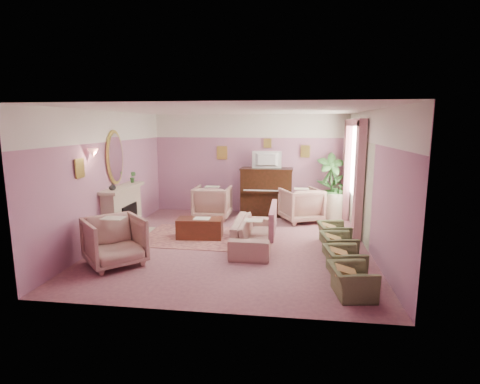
# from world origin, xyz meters

# --- Properties ---
(floor) EXTENTS (5.50, 6.00, 0.01)m
(floor) POSITION_xyz_m (0.00, 0.00, 0.00)
(floor) COLOR #8C5761
(floor) RESTS_ON ground
(ceiling) EXTENTS (5.50, 6.00, 0.01)m
(ceiling) POSITION_xyz_m (0.00, 0.00, 2.80)
(ceiling) COLOR white
(ceiling) RESTS_ON wall_back
(wall_back) EXTENTS (5.50, 0.02, 2.80)m
(wall_back) POSITION_xyz_m (0.00, 3.00, 1.40)
(wall_back) COLOR slate
(wall_back) RESTS_ON floor
(wall_front) EXTENTS (5.50, 0.02, 2.80)m
(wall_front) POSITION_xyz_m (0.00, -3.00, 1.40)
(wall_front) COLOR slate
(wall_front) RESTS_ON floor
(wall_left) EXTENTS (0.02, 6.00, 2.80)m
(wall_left) POSITION_xyz_m (-2.75, 0.00, 1.40)
(wall_left) COLOR slate
(wall_left) RESTS_ON floor
(wall_right) EXTENTS (0.02, 6.00, 2.80)m
(wall_right) POSITION_xyz_m (2.75, 0.00, 1.40)
(wall_right) COLOR slate
(wall_right) RESTS_ON floor
(picture_rail_band) EXTENTS (5.50, 0.01, 0.65)m
(picture_rail_band) POSITION_xyz_m (0.00, 2.99, 2.47)
(picture_rail_band) COLOR silver
(picture_rail_band) RESTS_ON wall_back
(stripe_panel) EXTENTS (0.01, 3.00, 2.15)m
(stripe_panel) POSITION_xyz_m (2.73, 1.30, 1.07)
(stripe_panel) COLOR beige
(stripe_panel) RESTS_ON wall_right
(fireplace_surround) EXTENTS (0.30, 1.40, 1.10)m
(fireplace_surround) POSITION_xyz_m (-2.59, 0.20, 0.55)
(fireplace_surround) COLOR #BEAF93
(fireplace_surround) RESTS_ON floor
(fireplace_inset) EXTENTS (0.18, 0.72, 0.68)m
(fireplace_inset) POSITION_xyz_m (-2.49, 0.20, 0.40)
(fireplace_inset) COLOR black
(fireplace_inset) RESTS_ON floor
(fire_ember) EXTENTS (0.06, 0.54, 0.10)m
(fire_ember) POSITION_xyz_m (-2.45, 0.20, 0.22)
(fire_ember) COLOR #EE3503
(fire_ember) RESTS_ON floor
(mantel_shelf) EXTENTS (0.40, 1.55, 0.07)m
(mantel_shelf) POSITION_xyz_m (-2.56, 0.20, 1.12)
(mantel_shelf) COLOR #BEAF93
(mantel_shelf) RESTS_ON fireplace_surround
(hearth) EXTENTS (0.55, 1.50, 0.02)m
(hearth) POSITION_xyz_m (-2.39, 0.20, 0.01)
(hearth) COLOR #BEAF93
(hearth) RESTS_ON floor
(mirror_frame) EXTENTS (0.04, 0.72, 1.20)m
(mirror_frame) POSITION_xyz_m (-2.70, 0.20, 1.80)
(mirror_frame) COLOR gold
(mirror_frame) RESTS_ON wall_left
(mirror_glass) EXTENTS (0.01, 0.60, 1.06)m
(mirror_glass) POSITION_xyz_m (-2.67, 0.20, 1.80)
(mirror_glass) COLOR white
(mirror_glass) RESTS_ON wall_left
(sconce_shade) EXTENTS (0.20, 0.20, 0.16)m
(sconce_shade) POSITION_xyz_m (-2.62, -0.85, 1.98)
(sconce_shade) COLOR #FF8D7A
(sconce_shade) RESTS_ON wall_left
(piano) EXTENTS (1.40, 0.60, 1.30)m
(piano) POSITION_xyz_m (0.50, 2.68, 0.65)
(piano) COLOR black
(piano) RESTS_ON floor
(piano_keyshelf) EXTENTS (1.30, 0.12, 0.06)m
(piano_keyshelf) POSITION_xyz_m (0.50, 2.33, 0.72)
(piano_keyshelf) COLOR black
(piano_keyshelf) RESTS_ON piano
(piano_keys) EXTENTS (1.20, 0.08, 0.02)m
(piano_keys) POSITION_xyz_m (0.50, 2.33, 0.76)
(piano_keys) COLOR white
(piano_keys) RESTS_ON piano
(piano_top) EXTENTS (1.45, 0.65, 0.04)m
(piano_top) POSITION_xyz_m (0.50, 2.68, 1.31)
(piano_top) COLOR black
(piano_top) RESTS_ON piano
(television) EXTENTS (0.80, 0.12, 0.48)m
(television) POSITION_xyz_m (0.50, 2.63, 1.60)
(television) COLOR black
(television) RESTS_ON piano
(print_back_left) EXTENTS (0.30, 0.03, 0.38)m
(print_back_left) POSITION_xyz_m (-0.80, 2.96, 1.72)
(print_back_left) COLOR gold
(print_back_left) RESTS_ON wall_back
(print_back_right) EXTENTS (0.26, 0.03, 0.34)m
(print_back_right) POSITION_xyz_m (1.55, 2.96, 1.78)
(print_back_right) COLOR gold
(print_back_right) RESTS_ON wall_back
(print_back_mid) EXTENTS (0.22, 0.03, 0.26)m
(print_back_mid) POSITION_xyz_m (0.50, 2.96, 2.00)
(print_back_mid) COLOR gold
(print_back_mid) RESTS_ON wall_back
(print_left_wall) EXTENTS (0.03, 0.28, 0.36)m
(print_left_wall) POSITION_xyz_m (-2.71, -1.20, 1.72)
(print_left_wall) COLOR gold
(print_left_wall) RESTS_ON wall_left
(window_blind) EXTENTS (0.03, 1.40, 1.80)m
(window_blind) POSITION_xyz_m (2.70, 1.55, 1.70)
(window_blind) COLOR silver
(window_blind) RESTS_ON wall_right
(curtain_left) EXTENTS (0.16, 0.34, 2.60)m
(curtain_left) POSITION_xyz_m (2.62, 0.63, 1.30)
(curtain_left) COLOR #B56E7C
(curtain_left) RESTS_ON floor
(curtain_right) EXTENTS (0.16, 0.34, 2.60)m
(curtain_right) POSITION_xyz_m (2.62, 2.47, 1.30)
(curtain_right) COLOR #B56E7C
(curtain_right) RESTS_ON floor
(pelmet) EXTENTS (0.16, 2.20, 0.16)m
(pelmet) POSITION_xyz_m (2.62, 1.55, 2.56)
(pelmet) COLOR #B56E7C
(pelmet) RESTS_ON wall_right
(mantel_plant) EXTENTS (0.16, 0.16, 0.28)m
(mantel_plant) POSITION_xyz_m (-2.55, 0.75, 1.29)
(mantel_plant) COLOR #32662C
(mantel_plant) RESTS_ON mantel_shelf
(mantel_vase) EXTENTS (0.16, 0.16, 0.16)m
(mantel_vase) POSITION_xyz_m (-2.55, -0.30, 1.23)
(mantel_vase) COLOR silver
(mantel_vase) RESTS_ON mantel_shelf
(area_rug) EXTENTS (2.54, 1.86, 0.01)m
(area_rug) POSITION_xyz_m (-0.84, 0.37, 0.01)
(area_rug) COLOR #A35F5B
(area_rug) RESTS_ON floor
(coffee_table) EXTENTS (1.03, 0.57, 0.45)m
(coffee_table) POSITION_xyz_m (-0.83, 0.30, 0.23)
(coffee_table) COLOR #4E2314
(coffee_table) RESTS_ON floor
(table_paper) EXTENTS (0.35, 0.28, 0.01)m
(table_paper) POSITION_xyz_m (-0.78, 0.30, 0.46)
(table_paper) COLOR silver
(table_paper) RESTS_ON coffee_table
(sofa) EXTENTS (0.66, 1.98, 0.80)m
(sofa) POSITION_xyz_m (0.42, -0.14, 0.40)
(sofa) COLOR tan
(sofa) RESTS_ON floor
(sofa_throw) EXTENTS (0.10, 1.50, 0.55)m
(sofa_throw) POSITION_xyz_m (0.82, -0.14, 0.60)
(sofa_throw) COLOR #B56E7C
(sofa_throw) RESTS_ON sofa
(floral_armchair_left) EXTENTS (0.94, 0.94, 0.98)m
(floral_armchair_left) POSITION_xyz_m (-0.92, 2.11, 0.49)
(floral_armchair_left) COLOR tan
(floral_armchair_left) RESTS_ON floor
(floral_armchair_right) EXTENTS (0.94, 0.94, 0.98)m
(floral_armchair_right) POSITION_xyz_m (1.45, 2.09, 0.49)
(floral_armchair_right) COLOR tan
(floral_armchair_right) RESTS_ON floor
(floral_armchair_front) EXTENTS (0.94, 0.94, 0.98)m
(floral_armchair_front) POSITION_xyz_m (-1.97, -1.49, 0.49)
(floral_armchair_front) COLOR tan
(floral_armchair_front) RESTS_ON floor
(olive_chair_a) EXTENTS (0.49, 0.70, 0.60)m
(olive_chair_a) POSITION_xyz_m (2.08, -2.22, 0.30)
(olive_chair_a) COLOR #5E6A40
(olive_chair_a) RESTS_ON floor
(olive_chair_b) EXTENTS (0.49, 0.70, 0.60)m
(olive_chair_b) POSITION_xyz_m (2.08, -1.40, 0.30)
(olive_chair_b) COLOR #5E6A40
(olive_chair_b) RESTS_ON floor
(olive_chair_c) EXTENTS (0.49, 0.70, 0.60)m
(olive_chair_c) POSITION_xyz_m (2.08, -0.58, 0.30)
(olive_chair_c) COLOR #5E6A40
(olive_chair_c) RESTS_ON floor
(olive_chair_d) EXTENTS (0.49, 0.70, 0.60)m
(olive_chair_d) POSITION_xyz_m (2.08, 0.24, 0.30)
(olive_chair_d) COLOR #5E6A40
(olive_chair_d) RESTS_ON floor
(side_table) EXTENTS (0.52, 0.52, 0.70)m
(side_table) POSITION_xyz_m (2.37, 2.51, 0.35)
(side_table) COLOR beige
(side_table) RESTS_ON floor
(side_plant_big) EXTENTS (0.30, 0.30, 0.34)m
(side_plant_big) POSITION_xyz_m (2.37, 2.51, 0.87)
(side_plant_big) COLOR #32662C
(side_plant_big) RESTS_ON side_table
(side_plant_small) EXTENTS (0.16, 0.16, 0.28)m
(side_plant_small) POSITION_xyz_m (2.49, 2.41, 0.84)
(side_plant_small) COLOR #32662C
(side_plant_small) RESTS_ON side_table
(palm_pot) EXTENTS (0.34, 0.34, 0.34)m
(palm_pot) POSITION_xyz_m (2.23, 2.55, 0.17)
(palm_pot) COLOR #92553B
(palm_pot) RESTS_ON floor
(palm_plant) EXTENTS (0.76, 0.76, 1.44)m
(palm_plant) POSITION_xyz_m (2.23, 2.55, 1.06)
(palm_plant) COLOR #32662C
(palm_plant) RESTS_ON palm_pot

